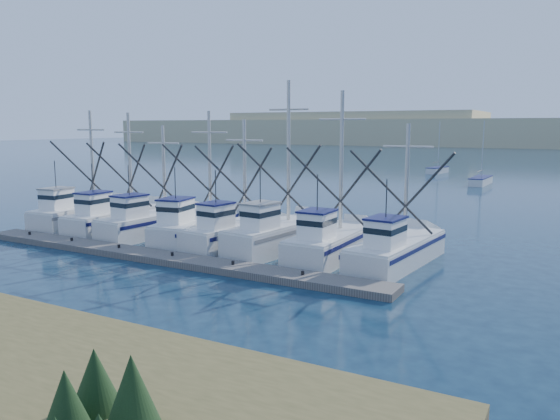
% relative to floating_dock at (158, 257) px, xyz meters
% --- Properties ---
extents(ground, '(500.00, 500.00, 0.00)m').
position_rel_floating_dock_xyz_m(ground, '(6.90, -6.42, -0.18)').
color(ground, '#0B1F33').
rests_on(ground, ground).
extents(floating_dock, '(27.38, 2.09, 0.36)m').
position_rel_floating_dock_xyz_m(floating_dock, '(0.00, 0.00, 0.00)').
color(floating_dock, slate).
rests_on(floating_dock, ground).
extents(dune_ridge, '(360.00, 60.00, 10.00)m').
position_rel_floating_dock_xyz_m(dune_ridge, '(6.90, 203.58, 4.82)').
color(dune_ridge, tan).
rests_on(dune_ridge, ground).
extents(trawler_fleet, '(27.23, 8.77, 10.07)m').
position_rel_floating_dock_xyz_m(trawler_fleet, '(-0.19, 4.96, 0.76)').
color(trawler_fleet, silver).
rests_on(trawler_fleet, ground).
extents(sailboat_near, '(2.03, 6.67, 8.10)m').
position_rel_floating_dock_xyz_m(sailboat_near, '(9.41, 50.28, 0.31)').
color(sailboat_near, silver).
rests_on(sailboat_near, ground).
extents(sailboat_far, '(2.51, 5.60, 8.10)m').
position_rel_floating_dock_xyz_m(sailboat_far, '(0.69, 64.83, 0.32)').
color(sailboat_far, silver).
rests_on(sailboat_far, ground).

